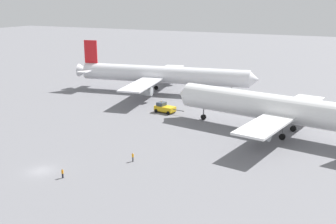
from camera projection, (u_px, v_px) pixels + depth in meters
ground_plane at (41, 171)px, 69.91m from camera, size 600.00×600.00×0.00m
airliner_at_gate_left at (162, 75)px, 127.21m from camera, size 58.21×46.52×15.65m
airliner_being_pushed at (277, 108)px, 88.18m from camera, size 49.95×38.84×16.65m
pushback_tug at (165, 108)px, 105.85m from camera, size 8.57×3.58×2.88m
ground_crew_wing_walker_right at (63, 173)px, 66.96m from camera, size 0.43×0.40×1.57m
ground_crew_ramp_agent_by_cones at (133, 157)px, 73.77m from camera, size 0.47×0.36×1.65m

